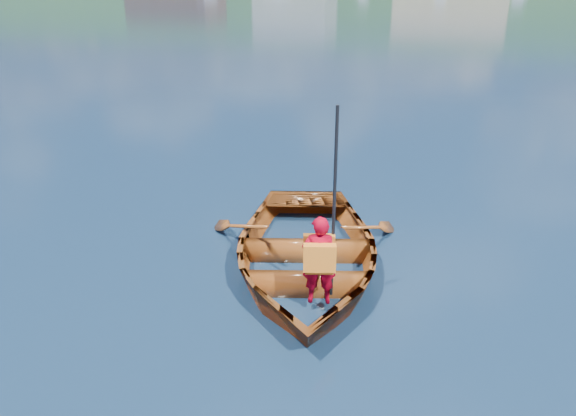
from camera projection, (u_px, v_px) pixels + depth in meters
name	position (u px, v px, depth m)	size (l,w,h in m)	color
ground	(328.00, 247.00, 7.60)	(600.00, 600.00, 0.00)	#11263F
rowboat	(304.00, 252.00, 6.95)	(3.62, 4.36, 0.78)	brown
child_paddler	(319.00, 258.00, 5.96)	(0.42, 0.42, 2.14)	#A40118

